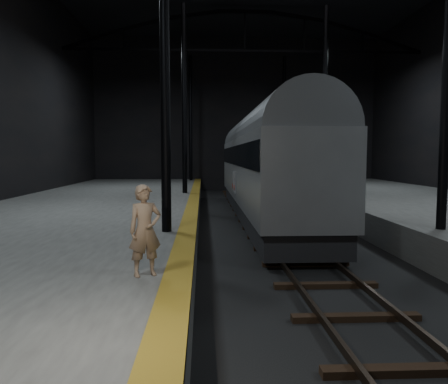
{
  "coord_description": "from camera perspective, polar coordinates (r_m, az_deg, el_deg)",
  "views": [
    {
      "loc": [
        -2.81,
        -15.71,
        3.05
      ],
      "look_at": [
        -2.21,
        -3.28,
        2.0
      ],
      "focal_mm": 35.0,
      "sensor_mm": 36.0,
      "label": 1
    }
  ],
  "objects": [
    {
      "name": "ground",
      "position": [
        16.25,
        7.3,
        -6.03
      ],
      "size": [
        44.0,
        44.0,
        0.0
      ],
      "primitive_type": "plane",
      "color": "black",
      "rests_on": "ground"
    },
    {
      "name": "platform_left",
      "position": [
        16.59,
        -19.19,
        -4.28
      ],
      "size": [
        9.0,
        43.8,
        1.0
      ],
      "primitive_type": "cube",
      "color": "#4A4A48",
      "rests_on": "ground"
    },
    {
      "name": "tactile_strip",
      "position": [
        15.85,
        -4.32,
        -2.6
      ],
      "size": [
        0.5,
        43.8,
        0.01
      ],
      "primitive_type": "cube",
      "color": "olive",
      "rests_on": "platform_left"
    },
    {
      "name": "track",
      "position": [
        16.24,
        7.3,
        -5.79
      ],
      "size": [
        2.4,
        43.0,
        0.24
      ],
      "color": "#3F3328",
      "rests_on": "ground"
    },
    {
      "name": "train",
      "position": [
        20.5,
        5.14,
        4.08
      ],
      "size": [
        2.8,
        18.7,
        5.0
      ],
      "color": "#A5A7AD",
      "rests_on": "ground"
    },
    {
      "name": "woman",
      "position": [
        7.54,
        -10.27,
        -4.96
      ],
      "size": [
        0.67,
        0.58,
        1.56
      ],
      "primitive_type": "imported",
      "rotation": [
        0.0,
        0.0,
        0.43
      ],
      "color": "#99795D",
      "rests_on": "platform_left"
    }
  ]
}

